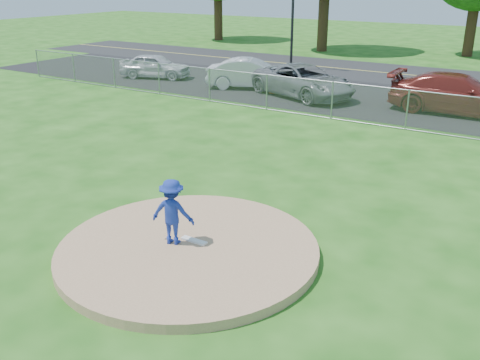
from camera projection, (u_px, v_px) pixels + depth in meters
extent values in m
plane|color=#1B5211|center=(360.00, 138.00, 19.00)|extent=(120.00, 120.00, 0.00)
cylinder|color=#A77D5B|center=(188.00, 249.00, 11.09)|extent=(5.40, 5.40, 0.20)
cube|color=white|center=(194.00, 241.00, 11.20)|extent=(0.60, 0.15, 0.04)
cube|color=gray|center=(381.00, 107.00, 20.31)|extent=(40.00, 0.06, 1.50)
cube|color=black|center=(412.00, 104.00, 24.12)|extent=(50.00, 8.00, 0.01)
cube|color=black|center=(450.00, 79.00, 30.03)|extent=(60.00, 7.00, 0.01)
cylinder|color=#372114|center=(218.00, 16.00, 47.40)|extent=(0.74, 0.74, 4.20)
cylinder|color=#332212|center=(323.00, 18.00, 40.19)|extent=(0.78, 0.78, 4.90)
cylinder|color=#372114|center=(471.00, 29.00, 37.73)|extent=(0.72, 0.72, 3.85)
cylinder|color=black|center=(292.00, 22.00, 31.97)|extent=(0.16, 0.16, 5.60)
imported|color=navy|center=(172.00, 212.00, 10.92)|extent=(1.02, 0.76, 1.40)
cone|color=#D6510B|center=(273.00, 85.00, 26.20)|extent=(0.41, 0.41, 0.79)
imported|color=silver|center=(155.00, 66.00, 29.99)|extent=(4.24, 2.74, 1.34)
imported|color=silver|center=(252.00, 74.00, 27.19)|extent=(4.76, 3.32, 1.49)
imported|color=slate|center=(303.00, 81.00, 25.28)|extent=(5.94, 4.26, 1.50)
imported|color=maroon|center=(458.00, 94.00, 22.17)|extent=(5.63, 2.40, 1.62)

